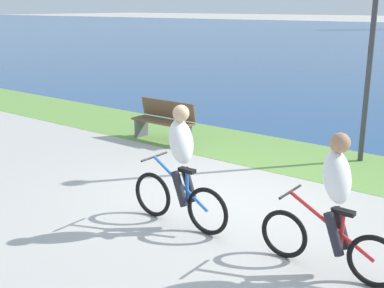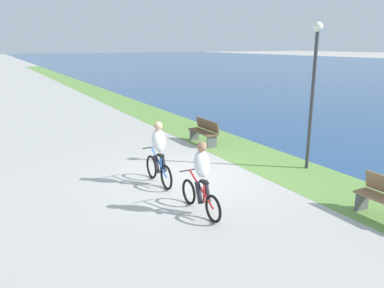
{
  "view_description": "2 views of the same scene",
  "coord_description": "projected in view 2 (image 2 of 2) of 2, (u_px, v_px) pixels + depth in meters",
  "views": [
    {
      "loc": [
        3.98,
        -5.79,
        2.92
      ],
      "look_at": [
        -0.31,
        -0.24,
        0.94
      ],
      "focal_mm": 45.9,
      "sensor_mm": 36.0,
      "label": 1
    },
    {
      "loc": [
        8.8,
        -4.8,
        3.62
      ],
      "look_at": [
        0.02,
        0.05,
        0.96
      ],
      "focal_mm": 35.39,
      "sensor_mm": 36.0,
      "label": 2
    }
  ],
  "objects": [
    {
      "name": "ground_plane",
      "position": [
        190.0,
        177.0,
        10.62
      ],
      "size": [
        300.0,
        300.0,
        0.0
      ],
      "primitive_type": "plane",
      "color": "#B2AFA8"
    },
    {
      "name": "grass_strip_bayside",
      "position": [
        270.0,
        162.0,
        11.97
      ],
      "size": [
        120.0,
        2.24,
        0.01
      ],
      "primitive_type": "cube",
      "color": "#6B9947",
      "rests_on": "ground"
    },
    {
      "name": "cyclist_lead",
      "position": [
        159.0,
        154.0,
        9.9
      ],
      "size": [
        1.62,
        0.52,
        1.69
      ],
      "color": "black",
      "rests_on": "ground"
    },
    {
      "name": "cyclist_trailing",
      "position": [
        201.0,
        178.0,
        8.15
      ],
      "size": [
        1.67,
        0.52,
        1.64
      ],
      "color": "black",
      "rests_on": "ground"
    },
    {
      "name": "bench_far_along_path",
      "position": [
        204.0,
        132.0,
        14.1
      ],
      "size": [
        1.5,
        0.47,
        0.9
      ],
      "color": "brown",
      "rests_on": "ground"
    },
    {
      "name": "lamppost_tall",
      "position": [
        314.0,
        77.0,
        10.68
      ],
      "size": [
        0.28,
        0.28,
        4.21
      ],
      "color": "#38383D",
      "rests_on": "ground"
    }
  ]
}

